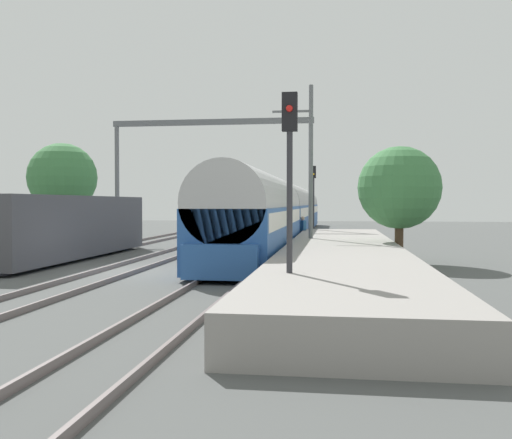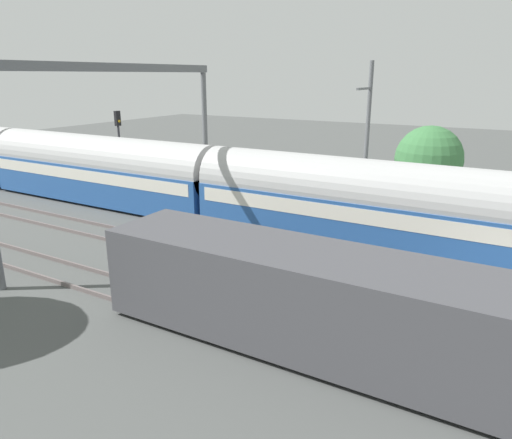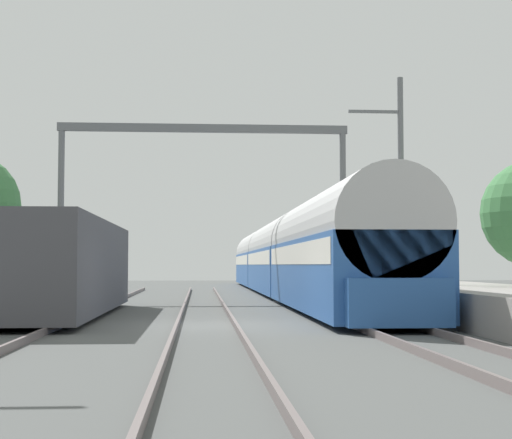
% 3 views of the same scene
% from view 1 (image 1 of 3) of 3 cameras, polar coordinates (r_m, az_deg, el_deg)
% --- Properties ---
extents(ground, '(120.00, 120.00, 0.00)m').
position_cam_1_polar(ground, '(21.91, -13.15, -5.05)').
color(ground, '#4F5251').
extents(track_far_west, '(1.52, 60.00, 0.16)m').
position_cam_1_polar(track_far_west, '(23.78, -22.88, -4.42)').
color(track_far_west, slate).
rests_on(track_far_west, ground).
extents(track_west, '(1.52, 60.00, 0.16)m').
position_cam_1_polar(track_west, '(21.90, -13.15, -4.84)').
color(track_west, slate).
rests_on(track_west, ground).
extents(track_east, '(1.52, 60.00, 0.16)m').
position_cam_1_polar(track_east, '(20.75, -1.97, -5.16)').
color(track_east, slate).
rests_on(track_east, ground).
extents(platform, '(4.40, 28.00, 0.90)m').
position_cam_1_polar(platform, '(22.39, 8.61, -3.72)').
color(platform, gray).
rests_on(platform, ground).
extents(passenger_train, '(2.93, 49.20, 3.82)m').
position_cam_1_polar(passenger_train, '(42.09, 3.12, 0.88)').
color(passenger_train, '#28569E').
rests_on(passenger_train, ground).
extents(freight_car, '(2.80, 13.00, 2.70)m').
position_cam_1_polar(freight_car, '(27.18, -18.59, -0.69)').
color(freight_car, '#47474C').
rests_on(freight_car, ground).
extents(person_crossing, '(0.46, 0.45, 1.73)m').
position_cam_1_polar(person_crossing, '(34.38, 4.66, -0.87)').
color(person_crossing, '#292929').
rests_on(person_crossing, ground).
extents(railway_signal_near, '(0.36, 0.30, 5.12)m').
position_cam_1_polar(railway_signal_near, '(13.42, 3.37, 4.77)').
color(railway_signal_near, '#2D2D33').
rests_on(railway_signal_near, ground).
extents(railway_signal_far, '(0.36, 0.30, 5.26)m').
position_cam_1_polar(railway_signal_far, '(42.26, 5.75, 2.75)').
color(railway_signal_far, '#2D2D33').
rests_on(railway_signal_far, ground).
extents(catenary_gantry, '(12.99, 0.28, 7.86)m').
position_cam_1_polar(catenary_gantry, '(36.68, -4.45, 6.54)').
color(catenary_gantry, slate).
rests_on(catenary_gantry, ground).
extents(catenary_pole_east_mid, '(1.90, 0.20, 8.00)m').
position_cam_1_polar(catenary_pole_east_mid, '(26.74, 5.39, 5.10)').
color(catenary_pole_east_mid, slate).
rests_on(catenary_pole_east_mid, ground).
extents(tree_west_background, '(4.65, 4.65, 6.62)m').
position_cam_1_polar(tree_west_background, '(41.19, -18.72, 3.99)').
color(tree_west_background, '#4C3826').
rests_on(tree_west_background, ground).
extents(tree_east_background, '(3.45, 3.45, 4.91)m').
position_cam_1_polar(tree_east_background, '(24.62, 14.10, 3.07)').
color(tree_east_background, '#4C3826').
rests_on(tree_east_background, ground).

